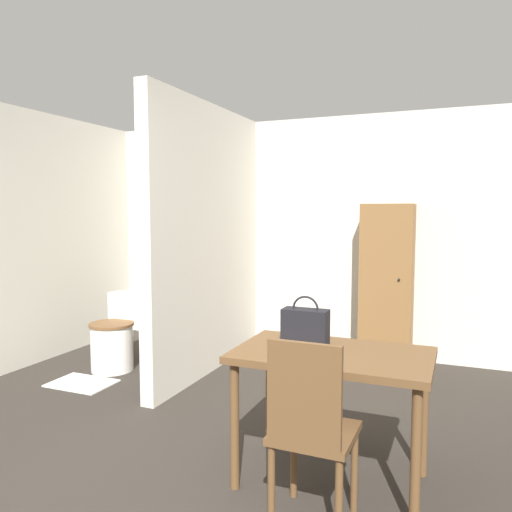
{
  "coord_description": "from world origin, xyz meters",
  "views": [
    {
      "loc": [
        1.6,
        -1.55,
        1.52
      ],
      "look_at": [
        0.32,
        1.53,
        1.22
      ],
      "focal_mm": 35.0,
      "sensor_mm": 36.0,
      "label": 1
    }
  ],
  "objects_px": {
    "wooden_chair": "(311,427)",
    "toilet": "(115,338)",
    "dining_table": "(332,369)",
    "handbag": "(305,326)",
    "wooden_cabinet": "(387,285)"
  },
  "relations": [
    {
      "from": "wooden_chair",
      "to": "handbag",
      "type": "bearing_deg",
      "value": 110.58
    },
    {
      "from": "wooden_chair",
      "to": "toilet",
      "type": "height_order",
      "value": "wooden_chair"
    },
    {
      "from": "dining_table",
      "to": "handbag",
      "type": "distance_m",
      "value": 0.28
    },
    {
      "from": "dining_table",
      "to": "wooden_cabinet",
      "type": "xyz_separation_m",
      "value": [
        -0.04,
        2.36,
        0.14
      ]
    },
    {
      "from": "wooden_chair",
      "to": "toilet",
      "type": "bearing_deg",
      "value": 146.68
    },
    {
      "from": "handbag",
      "to": "wooden_cabinet",
      "type": "height_order",
      "value": "wooden_cabinet"
    },
    {
      "from": "dining_table",
      "to": "wooden_chair",
      "type": "bearing_deg",
      "value": -88.7
    },
    {
      "from": "dining_table",
      "to": "handbag",
      "type": "xyz_separation_m",
      "value": [
        -0.18,
        0.07,
        0.21
      ]
    },
    {
      "from": "dining_table",
      "to": "wooden_chair",
      "type": "height_order",
      "value": "wooden_chair"
    },
    {
      "from": "handbag",
      "to": "wooden_cabinet",
      "type": "distance_m",
      "value": 2.29
    },
    {
      "from": "wooden_cabinet",
      "to": "wooden_chair",
      "type": "bearing_deg",
      "value": -89.06
    },
    {
      "from": "wooden_chair",
      "to": "handbag",
      "type": "distance_m",
      "value": 0.66
    },
    {
      "from": "wooden_chair",
      "to": "toilet",
      "type": "xyz_separation_m",
      "value": [
        -2.43,
        1.65,
        -0.21
      ]
    },
    {
      "from": "wooden_chair",
      "to": "wooden_cabinet",
      "type": "bearing_deg",
      "value": 91.77
    },
    {
      "from": "handbag",
      "to": "wooden_cabinet",
      "type": "relative_size",
      "value": 0.18
    }
  ]
}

